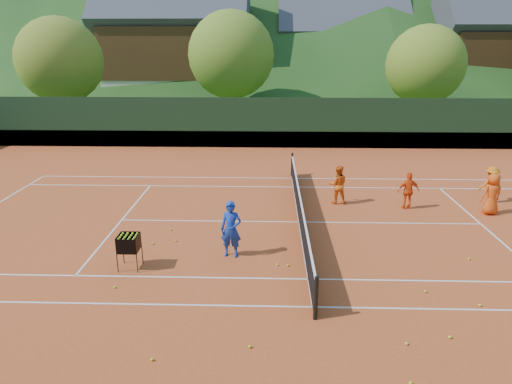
{
  "coord_description": "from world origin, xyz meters",
  "views": [
    {
      "loc": [
        -1.1,
        -15.14,
        6.14
      ],
      "look_at": [
        -1.55,
        0.0,
        1.13
      ],
      "focal_mm": 32.0,
      "sensor_mm": 36.0,
      "label": 1
    }
  ],
  "objects_px": {
    "tennis_net": "(300,209)",
    "student_a": "(338,185)",
    "student_b": "(408,191)",
    "ball_hopper": "(129,244)",
    "chalet_right": "(496,51)",
    "student_d": "(491,185)",
    "chalet_left": "(176,47)",
    "student_c": "(492,194)",
    "coach": "(231,229)",
    "chalet_mid": "(339,53)"
  },
  "relations": [
    {
      "from": "tennis_net",
      "to": "student_a",
      "type": "bearing_deg",
      "value": 52.06
    },
    {
      "from": "student_b",
      "to": "ball_hopper",
      "type": "distance_m",
      "value": 10.56
    },
    {
      "from": "student_a",
      "to": "chalet_right",
      "type": "relative_size",
      "value": 0.13
    },
    {
      "from": "student_d",
      "to": "chalet_left",
      "type": "xyz_separation_m",
      "value": [
        -17.68,
        27.67,
        4.89
      ]
    },
    {
      "from": "student_b",
      "to": "student_c",
      "type": "relative_size",
      "value": 0.92
    },
    {
      "from": "student_b",
      "to": "chalet_left",
      "type": "bearing_deg",
      "value": -69.05
    },
    {
      "from": "coach",
      "to": "tennis_net",
      "type": "xyz_separation_m",
      "value": [
        2.21,
        2.76,
        -0.36
      ]
    },
    {
      "from": "student_a",
      "to": "tennis_net",
      "type": "xyz_separation_m",
      "value": [
        -1.62,
        -2.07,
        -0.27
      ]
    },
    {
      "from": "student_b",
      "to": "chalet_mid",
      "type": "bearing_deg",
      "value": -98.73
    },
    {
      "from": "chalet_mid",
      "to": "chalet_right",
      "type": "bearing_deg",
      "value": -15.95
    },
    {
      "from": "coach",
      "to": "student_c",
      "type": "distance_m",
      "value": 10.08
    },
    {
      "from": "student_d",
      "to": "student_a",
      "type": "bearing_deg",
      "value": -4.47
    },
    {
      "from": "student_a",
      "to": "chalet_mid",
      "type": "bearing_deg",
      "value": -95.07
    },
    {
      "from": "student_a",
      "to": "ball_hopper",
      "type": "relative_size",
      "value": 1.54
    },
    {
      "from": "coach",
      "to": "chalet_left",
      "type": "bearing_deg",
      "value": 112.04
    },
    {
      "from": "tennis_net",
      "to": "ball_hopper",
      "type": "bearing_deg",
      "value": -144.3
    },
    {
      "from": "coach",
      "to": "student_b",
      "type": "relative_size",
      "value": 1.2
    },
    {
      "from": "student_c",
      "to": "chalet_mid",
      "type": "distance_m",
      "value": 33.25
    },
    {
      "from": "student_c",
      "to": "chalet_right",
      "type": "xyz_separation_m",
      "value": [
        12.87,
        28.96,
        4.46
      ]
    },
    {
      "from": "coach",
      "to": "student_b",
      "type": "bearing_deg",
      "value": 42.37
    },
    {
      "from": "chalet_mid",
      "to": "chalet_right",
      "type": "distance_m",
      "value": 14.56
    },
    {
      "from": "chalet_left",
      "to": "student_b",
      "type": "bearing_deg",
      "value": -63.45
    },
    {
      "from": "coach",
      "to": "tennis_net",
      "type": "relative_size",
      "value": 0.14
    },
    {
      "from": "coach",
      "to": "chalet_right",
      "type": "relative_size",
      "value": 0.14
    },
    {
      "from": "student_d",
      "to": "chalet_left",
      "type": "height_order",
      "value": "chalet_left"
    },
    {
      "from": "ball_hopper",
      "to": "chalet_mid",
      "type": "xyz_separation_m",
      "value": [
        11.01,
        37.6,
        4.22
      ]
    },
    {
      "from": "chalet_mid",
      "to": "student_b",
      "type": "bearing_deg",
      "value": -93.13
    },
    {
      "from": "student_b",
      "to": "ball_hopper",
      "type": "bearing_deg",
      "value": 23.48
    },
    {
      "from": "chalet_mid",
      "to": "tennis_net",
      "type": "bearing_deg",
      "value": -100.01
    },
    {
      "from": "coach",
      "to": "student_c",
      "type": "height_order",
      "value": "coach"
    },
    {
      "from": "coach",
      "to": "tennis_net",
      "type": "bearing_deg",
      "value": 60.0
    },
    {
      "from": "chalet_right",
      "to": "coach",
      "type": "bearing_deg",
      "value": -124.13
    },
    {
      "from": "coach",
      "to": "student_b",
      "type": "distance_m",
      "value": 7.73
    },
    {
      "from": "tennis_net",
      "to": "chalet_mid",
      "type": "distance_m",
      "value": 34.81
    },
    {
      "from": "student_a",
      "to": "student_d",
      "type": "bearing_deg",
      "value": -174.81
    },
    {
      "from": "coach",
      "to": "chalet_left",
      "type": "height_order",
      "value": "chalet_left"
    },
    {
      "from": "student_c",
      "to": "tennis_net",
      "type": "xyz_separation_m",
      "value": [
        -7.13,
        -1.04,
        -0.28
      ]
    },
    {
      "from": "student_b",
      "to": "student_d",
      "type": "relative_size",
      "value": 0.97
    },
    {
      "from": "tennis_net",
      "to": "ball_hopper",
      "type": "distance_m",
      "value": 6.17
    },
    {
      "from": "coach",
      "to": "chalet_mid",
      "type": "bearing_deg",
      "value": 86.07
    },
    {
      "from": "student_d",
      "to": "chalet_mid",
      "type": "distance_m",
      "value": 31.99
    },
    {
      "from": "student_a",
      "to": "chalet_left",
      "type": "relative_size",
      "value": 0.11
    },
    {
      "from": "student_d",
      "to": "tennis_net",
      "type": "bearing_deg",
      "value": 9.98
    },
    {
      "from": "student_b",
      "to": "student_c",
      "type": "height_order",
      "value": "student_c"
    },
    {
      "from": "chalet_left",
      "to": "student_c",
      "type": "bearing_deg",
      "value": -59.4
    },
    {
      "from": "student_d",
      "to": "coach",
      "type": "bearing_deg",
      "value": 20.33
    },
    {
      "from": "coach",
      "to": "student_b",
      "type": "xyz_separation_m",
      "value": [
        6.43,
        4.29,
        -0.14
      ]
    },
    {
      "from": "tennis_net",
      "to": "chalet_left",
      "type": "distance_m",
      "value": 32.04
    },
    {
      "from": "student_c",
      "to": "chalet_mid",
      "type": "relative_size",
      "value": 0.12
    },
    {
      "from": "tennis_net",
      "to": "student_b",
      "type": "bearing_deg",
      "value": 19.96
    }
  ]
}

